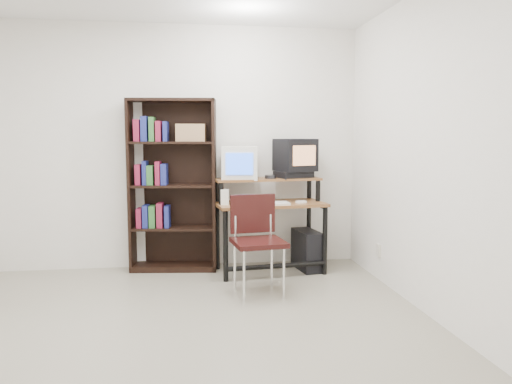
{
  "coord_description": "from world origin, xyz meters",
  "views": [
    {
      "loc": [
        0.09,
        -3.47,
        1.42
      ],
      "look_at": [
        0.75,
        1.1,
        0.9
      ],
      "focal_mm": 35.0,
      "sensor_mm": 36.0,
      "label": 1
    }
  ],
  "objects": [
    {
      "name": "vcr",
      "position": [
        1.25,
        1.74,
        1.01
      ],
      "size": [
        0.43,
        0.36,
        0.08
      ],
      "primitive_type": "cube",
      "rotation": [
        0.0,
        0.0,
        0.33
      ],
      "color": "black",
      "rests_on": "computer_desk"
    },
    {
      "name": "desk_speaker",
      "position": [
        0.49,
        1.5,
        0.8
      ],
      "size": [
        0.08,
        0.08,
        0.17
      ],
      "primitive_type": "cube",
      "rotation": [
        0.0,
        0.0,
        -0.05
      ],
      "color": "silver",
      "rests_on": "computer_desk"
    },
    {
      "name": "computer_desk",
      "position": [
        0.97,
        1.62,
        0.68
      ],
      "size": [
        1.17,
        0.67,
        0.98
      ],
      "rotation": [
        0.0,
        0.0,
        0.1
      ],
      "color": "brown",
      "rests_on": "floor"
    },
    {
      "name": "floor",
      "position": [
        0.0,
        0.0,
        -0.01
      ],
      "size": [
        4.0,
        4.0,
        0.01
      ],
      "primitive_type": "cube",
      "color": "#9D9682",
      "rests_on": "ground"
    },
    {
      "name": "right_wall",
      "position": [
        2.0,
        0.0,
        1.3
      ],
      "size": [
        0.01,
        4.0,
        2.6
      ],
      "primitive_type": "cube",
      "color": "white",
      "rests_on": "floor"
    },
    {
      "name": "keyboard",
      "position": [
        0.91,
        1.46,
        0.74
      ],
      "size": [
        0.47,
        0.22,
        0.03
      ],
      "primitive_type": "cube",
      "rotation": [
        0.0,
        0.0,
        0.01
      ],
      "color": "silver",
      "rests_on": "computer_desk"
    },
    {
      "name": "crt_tv",
      "position": [
        1.28,
        1.76,
        1.22
      ],
      "size": [
        0.46,
        0.45,
        0.34
      ],
      "rotation": [
        0.0,
        0.0,
        0.33
      ],
      "color": "black",
      "rests_on": "vcr"
    },
    {
      "name": "pc_tower",
      "position": [
        1.39,
        1.64,
        0.21
      ],
      "size": [
        0.26,
        0.47,
        0.42
      ],
      "primitive_type": "cube",
      "rotation": [
        0.0,
        0.0,
        0.15
      ],
      "color": "black",
      "rests_on": "floor"
    },
    {
      "name": "mousepad",
      "position": [
        1.3,
        1.51,
        0.72
      ],
      "size": [
        0.27,
        0.25,
        0.01
      ],
      "primitive_type": "cube",
      "rotation": [
        0.0,
        0.0,
        0.37
      ],
      "color": "black",
      "rests_on": "computer_desk"
    },
    {
      "name": "school_chair",
      "position": [
        0.73,
        0.94,
        0.55
      ],
      "size": [
        0.5,
        0.5,
        0.89
      ],
      "rotation": [
        0.0,
        0.0,
        0.12
      ],
      "color": "black",
      "rests_on": "floor"
    },
    {
      "name": "cd_spindle",
      "position": [
        0.99,
        1.65,
        0.99
      ],
      "size": [
        0.14,
        0.14,
        0.05
      ],
      "primitive_type": "cylinder",
      "rotation": [
        0.0,
        0.0,
        0.23
      ],
      "color": "#26262B",
      "rests_on": "computer_desk"
    },
    {
      "name": "bookshelf",
      "position": [
        -0.02,
        1.86,
        0.93
      ],
      "size": [
        0.93,
        0.41,
        1.81
      ],
      "rotation": [
        0.0,
        0.0,
        -0.12
      ],
      "color": "black",
      "rests_on": "floor"
    },
    {
      "name": "mouse",
      "position": [
        1.29,
        1.52,
        0.74
      ],
      "size": [
        0.11,
        0.08,
        0.03
      ],
      "primitive_type": "cube",
      "rotation": [
        0.0,
        0.0,
        0.25
      ],
      "color": "white",
      "rests_on": "mousepad"
    },
    {
      "name": "crt_monitor",
      "position": [
        0.67,
        1.72,
        1.14
      ],
      "size": [
        0.41,
        0.41,
        0.35
      ],
      "rotation": [
        0.0,
        0.0,
        -0.12
      ],
      "color": "silver",
      "rests_on": "computer_desk"
    },
    {
      "name": "front_wall",
      "position": [
        0.0,
        -2.0,
        1.3
      ],
      "size": [
        4.0,
        0.01,
        2.6
      ],
      "primitive_type": "cube",
      "color": "white",
      "rests_on": "floor"
    },
    {
      "name": "wall_outlet",
      "position": [
        1.99,
        1.15,
        0.3
      ],
      "size": [
        0.02,
        0.08,
        0.12
      ],
      "primitive_type": "cube",
      "color": "beige",
      "rests_on": "right_wall"
    },
    {
      "name": "back_wall",
      "position": [
        0.0,
        2.0,
        1.3
      ],
      "size": [
        4.0,
        0.01,
        2.6
      ],
      "primitive_type": "cube",
      "color": "white",
      "rests_on": "floor"
    }
  ]
}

